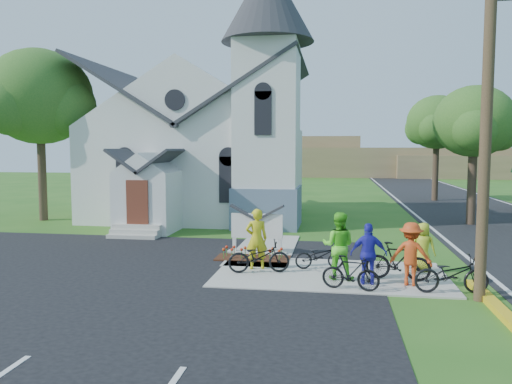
% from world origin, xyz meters
% --- Properties ---
extents(ground, '(120.00, 120.00, 0.00)m').
position_xyz_m(ground, '(0.00, 0.00, 0.00)').
color(ground, '#2A5F1B').
rests_on(ground, ground).
extents(parking_lot, '(20.00, 16.00, 0.02)m').
position_xyz_m(parking_lot, '(-7.00, -2.00, 0.01)').
color(parking_lot, black).
rests_on(parking_lot, ground).
extents(road, '(8.00, 90.00, 0.02)m').
position_xyz_m(road, '(10.00, 15.00, 0.01)').
color(road, black).
rests_on(road, ground).
extents(sidewalk, '(7.00, 4.00, 0.05)m').
position_xyz_m(sidewalk, '(1.50, 0.50, 0.03)').
color(sidewalk, '#A8A498').
rests_on(sidewalk, ground).
extents(church, '(12.35, 12.00, 13.00)m').
position_xyz_m(church, '(-5.48, 12.48, 5.25)').
color(church, white).
rests_on(church, ground).
extents(church_sign, '(2.20, 0.40, 1.70)m').
position_xyz_m(church_sign, '(-1.20, 3.20, 1.03)').
color(church_sign, '#A8A498').
rests_on(church_sign, ground).
extents(flower_bed, '(2.60, 1.10, 0.07)m').
position_xyz_m(flower_bed, '(-1.20, 2.30, 0.04)').
color(flower_bed, '#33180D').
rests_on(flower_bed, ground).
extents(utility_pole, '(3.45, 0.28, 10.00)m').
position_xyz_m(utility_pole, '(5.36, -1.50, 5.40)').
color(utility_pole, '#403020').
rests_on(utility_pole, ground).
extents(tree_lot_corner, '(5.60, 5.60, 9.15)m').
position_xyz_m(tree_lot_corner, '(-14.00, 10.00, 6.60)').
color(tree_lot_corner, '#33241B').
rests_on(tree_lot_corner, ground).
extents(tree_road_near, '(4.00, 4.00, 7.05)m').
position_xyz_m(tree_road_near, '(8.50, 12.00, 5.21)').
color(tree_road_near, '#33241B').
rests_on(tree_road_near, ground).
extents(tree_road_mid, '(4.40, 4.40, 7.80)m').
position_xyz_m(tree_road_mid, '(9.00, 24.00, 5.78)').
color(tree_road_mid, '#33241B').
rests_on(tree_road_mid, ground).
extents(distant_hills, '(61.00, 10.00, 5.60)m').
position_xyz_m(distant_hills, '(3.36, 56.33, 2.17)').
color(distant_hills, brown).
rests_on(distant_hills, ground).
extents(cyclist_0, '(0.81, 0.66, 1.93)m').
position_xyz_m(cyclist_0, '(-0.84, 0.78, 1.02)').
color(cyclist_0, gold).
rests_on(cyclist_0, sidewalk).
extents(bike_0, '(2.01, 1.12, 1.00)m').
position_xyz_m(bike_0, '(-0.68, 0.30, 0.55)').
color(bike_0, black).
rests_on(bike_0, sidewalk).
extents(cyclist_1, '(1.06, 0.88, 1.98)m').
position_xyz_m(cyclist_1, '(1.74, -0.07, 1.04)').
color(cyclist_1, '#58DD29').
rests_on(cyclist_1, sidewalk).
extents(bike_1, '(1.63, 0.76, 0.94)m').
position_xyz_m(bike_1, '(2.06, -1.20, 0.52)').
color(bike_1, black).
rests_on(bike_1, sidewalk).
extents(cyclist_2, '(1.02, 0.43, 1.74)m').
position_xyz_m(cyclist_2, '(2.58, -0.53, 0.92)').
color(cyclist_2, '#2725BA').
rests_on(cyclist_2, sidewalk).
extents(bike_2, '(1.68, 0.93, 0.84)m').
position_xyz_m(bike_2, '(1.16, 1.10, 0.47)').
color(bike_2, black).
rests_on(bike_2, sidewalk).
extents(cyclist_3, '(1.28, 0.92, 1.78)m').
position_xyz_m(cyclist_3, '(3.74, -0.43, 0.94)').
color(cyclist_3, '#CB4216').
rests_on(cyclist_3, sidewalk).
extents(bike_3, '(1.92, 0.80, 1.12)m').
position_xyz_m(bike_3, '(3.45, 0.06, 0.61)').
color(bike_3, black).
rests_on(bike_3, sidewalk).
extents(cyclist_4, '(0.88, 0.75, 1.53)m').
position_xyz_m(cyclist_4, '(4.37, 1.31, 0.82)').
color(cyclist_4, '#A8B822').
rests_on(cyclist_4, sidewalk).
extents(bike_4, '(2.00, 0.88, 1.02)m').
position_xyz_m(bike_4, '(4.70, -1.08, 0.56)').
color(bike_4, black).
rests_on(bike_4, sidewalk).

